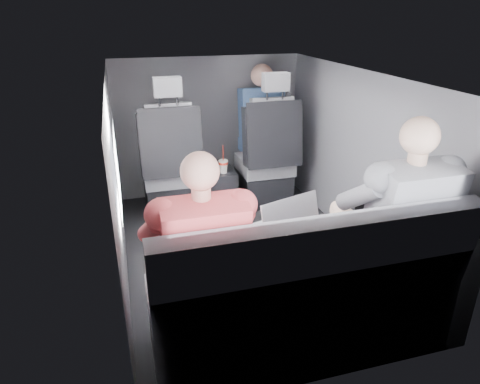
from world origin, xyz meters
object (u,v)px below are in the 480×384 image
object	(u,v)px
laptop_black	(376,216)
passenger_rear_right	(392,225)
rear_bench	(303,303)
front_seat_right	(266,164)
laptop_white	(194,238)
center_console	(219,187)
passenger_rear_left	(200,258)
passenger_front_right	(261,121)
soda_cup	(223,166)
laptop_silver	(284,226)
front_seat_left	(171,173)

from	to	relation	value
laptop_black	passenger_rear_right	xyz separation A→B (m)	(0.01, -0.14, 0.01)
rear_bench	front_seat_right	bearing A→B (deg)	76.69
front_seat_right	laptop_white	distance (m)	1.90
center_console	laptop_white	bearing A→B (deg)	-107.57
passenger_rear_left	passenger_front_right	distance (m)	2.30
front_seat_right	soda_cup	bearing A→B (deg)	-166.38
passenger_front_right	center_console	bearing A→B (deg)	-155.39
laptop_silver	passenger_front_right	xyz separation A→B (m)	(0.49, 1.89, 0.12)
laptop_black	passenger_rear_left	world-z (taller)	passenger_rear_left
front_seat_left	passenger_front_right	xyz separation A→B (m)	(0.93, 0.26, 0.36)
front_seat_left	laptop_white	size ratio (longest dim) A/B	3.72
front_seat_right	passenger_front_right	distance (m)	0.44
front_seat_right	passenger_rear_right	world-z (taller)	passenger_rear_right
soda_cup	laptop_white	size ratio (longest dim) A/B	0.75
passenger_front_right	laptop_black	bearing A→B (deg)	-87.99
laptop_white	laptop_silver	xyz separation A→B (m)	(0.51, -0.01, 0.00)
rear_bench	front_seat_left	bearing A→B (deg)	103.31
soda_cup	passenger_front_right	distance (m)	0.66
center_console	rear_bench	world-z (taller)	rear_bench
passenger_rear_right	passenger_front_right	size ratio (longest dim) A/B	1.49
laptop_silver	passenger_front_right	size ratio (longest dim) A/B	0.50
passenger_rear_right	laptop_silver	bearing A→B (deg)	162.36
laptop_black	laptop_silver	bearing A→B (deg)	176.11
front_seat_right	laptop_black	distance (m)	1.68
rear_bench	laptop_black	distance (m)	0.68
front_seat_right	passenger_rear_right	size ratio (longest dim) A/B	0.99
passenger_rear_right	rear_bench	bearing A→B (deg)	-170.27
front_seat_left	rear_bench	size ratio (longest dim) A/B	0.79
center_console	passenger_front_right	size ratio (longest dim) A/B	0.56
laptop_white	passenger_rear_left	bearing A→B (deg)	-91.63
front_seat_right	center_console	bearing A→B (deg)	174.93
passenger_rear_right	passenger_rear_left	bearing A→B (deg)	179.93
center_console	laptop_silver	size ratio (longest dim) A/B	1.11
passenger_rear_left	passenger_rear_right	distance (m)	1.08
front_seat_right	laptop_silver	xyz separation A→B (m)	(-0.47, -1.63, 0.24)
front_seat_right	laptop_white	size ratio (longest dim) A/B	3.72
soda_cup	laptop_black	size ratio (longest dim) A/B	0.56
laptop_white	laptop_silver	bearing A→B (deg)	-1.24
front_seat_right	passenger_rear_right	xyz separation A→B (m)	(0.10, -1.81, 0.25)
center_console	passenger_rear_right	distance (m)	1.98
laptop_silver	passenger_rear_right	xyz separation A→B (m)	(0.57, -0.18, 0.01)
laptop_black	soda_cup	bearing A→B (deg)	109.05
center_console	laptop_white	size ratio (longest dim) A/B	1.41
front_seat_left	passenger_rear_right	distance (m)	2.08
soda_cup	passenger_rear_left	bearing A→B (deg)	-107.49
laptop_white	passenger_front_right	distance (m)	2.13
laptop_white	laptop_black	world-z (taller)	laptop_black
front_seat_left	passenger_rear_left	xyz separation A→B (m)	(-0.08, -1.81, 0.22)
passenger_front_right	passenger_rear_right	bearing A→B (deg)	-87.95
front_seat_right	soda_cup	world-z (taller)	front_seat_right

